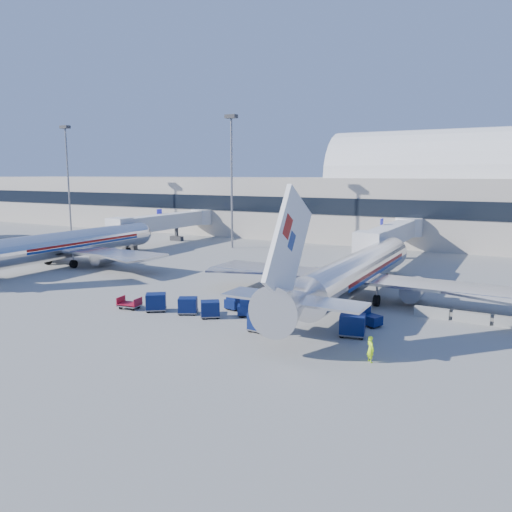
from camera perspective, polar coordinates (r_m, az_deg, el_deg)
The scene contains 20 objects.
ground at distance 51.86m, azimuth -1.06°, elevation -4.89°, with size 260.00×260.00×0.00m, color gray.
terminal at distance 106.94m, azimuth 7.51°, elevation 6.46°, with size 170.00×28.15×21.00m.
airliner_main at distance 51.37m, azimuth 11.21°, elevation -1.86°, with size 32.00×37.26×12.07m.
airliner_mid at distance 75.20m, azimuth -20.96°, elevation 1.22°, with size 32.00×37.26×12.07m.
jetbridge_near at distance 76.97m, azimuth 15.43°, elevation 2.43°, with size 4.40×27.50×6.25m.
jetbridge_mid at distance 95.61m, azimuth -9.91°, elevation 3.91°, with size 4.40×27.50×6.25m.
mast_far_west at distance 112.42m, azimuth -20.76°, elevation 9.79°, with size 2.00×1.20×22.60m.
mast_west at distance 86.30m, azimuth -2.81°, elevation 10.69°, with size 2.00×1.20×22.60m.
barrier_near at distance 47.80m, azimuth 19.42°, elevation -6.11°, with size 3.00×0.55×0.90m, color #9E9E96.
barrier_mid at distance 47.43m, azimuth 23.38°, elevation -6.47°, with size 3.00×0.55×0.90m, color #9E9E96.
tug_lead at distance 45.40m, azimuth -0.65°, elevation -5.98°, with size 2.81×2.29×1.64m.
tug_right at distance 43.90m, azimuth 12.52°, elevation -6.79°, with size 2.70×2.06×1.58m.
tug_left at distance 47.97m, azimuth -2.20°, elevation -5.13°, with size 1.65×2.74×1.68m.
cart_train_a at distance 45.12m, azimuth -5.25°, elevation -6.03°, with size 2.17×2.09×1.52m.
cart_train_b at distance 46.47m, azimuth -7.80°, elevation -5.61°, with size 2.18×2.01×1.55m.
cart_train_c at distance 47.92m, azimuth -11.36°, elevation -5.16°, with size 2.40×2.30×1.68m.
cart_solo_near at distance 40.99m, azimuth 0.50°, elevation -7.50°, with size 1.96×1.57×1.63m.
cart_solo_far at distance 40.55m, azimuth 10.97°, elevation -7.73°, with size 2.31×1.94×1.80m.
cart_open_red at distance 49.45m, azimuth -14.22°, elevation -5.42°, with size 2.21×1.69×0.55m.
ramp_worker at distance 35.55m, azimuth 12.95°, elevation -10.33°, with size 0.67×0.44×1.85m, color #97D516.
Camera 1 is at (24.90, -43.67, 12.75)m, focal length 35.00 mm.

